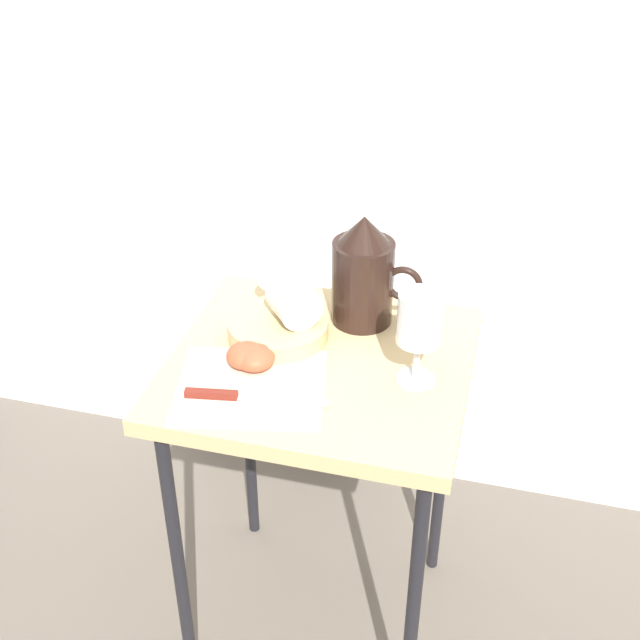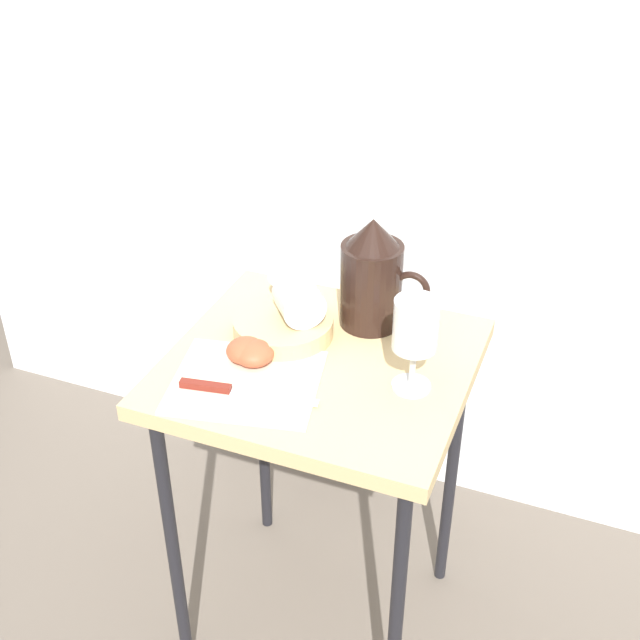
% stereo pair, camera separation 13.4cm
% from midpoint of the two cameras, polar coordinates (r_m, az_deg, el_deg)
% --- Properties ---
extents(ground_plane, '(6.00, 6.00, 0.00)m').
position_cam_midpoint_polar(ground_plane, '(1.86, -2.20, -19.85)').
color(ground_plane, '#665B51').
extents(curtain_drape, '(2.40, 0.03, 1.88)m').
position_cam_midpoint_polar(curtain_drape, '(1.70, 2.09, 14.35)').
color(curtain_drape, white).
rests_on(curtain_drape, ground_plane).
extents(table, '(0.51, 0.47, 0.67)m').
position_cam_midpoint_polar(table, '(1.43, -2.70, -5.22)').
color(table, tan).
rests_on(table, ground_plane).
extents(linen_napkin, '(0.28, 0.25, 0.00)m').
position_cam_midpoint_polar(linen_napkin, '(1.33, -7.75, -4.76)').
color(linen_napkin, beige).
rests_on(linen_napkin, table).
extents(basket_tray, '(0.18, 0.18, 0.03)m').
position_cam_midpoint_polar(basket_tray, '(1.44, -5.61, -0.72)').
color(basket_tray, tan).
rests_on(basket_tray, table).
extents(pitcher, '(0.16, 0.11, 0.21)m').
position_cam_midpoint_polar(pitcher, '(1.45, 0.40, 2.76)').
color(pitcher, black).
rests_on(pitcher, table).
extents(wine_glass_upright, '(0.07, 0.07, 0.16)m').
position_cam_midpoint_polar(wine_glass_upright, '(1.28, 3.98, -0.35)').
color(wine_glass_upright, silver).
rests_on(wine_glass_upright, table).
extents(wine_glass_tipped_near, '(0.14, 0.15, 0.08)m').
position_cam_midpoint_polar(wine_glass_tipped_near, '(1.41, -4.63, 1.30)').
color(wine_glass_tipped_near, silver).
rests_on(wine_glass_tipped_near, basket_tray).
extents(apple_half_left, '(0.07, 0.07, 0.04)m').
position_cam_midpoint_polar(apple_half_left, '(1.37, -7.96, -2.56)').
color(apple_half_left, '#C15133').
rests_on(apple_half_left, linen_napkin).
extents(apple_half_right, '(0.07, 0.07, 0.04)m').
position_cam_midpoint_polar(apple_half_right, '(1.36, -7.39, -2.72)').
color(apple_half_right, '#C15133').
rests_on(apple_half_right, linen_napkin).
extents(knife, '(0.23, 0.05, 0.01)m').
position_cam_midpoint_polar(knife, '(1.31, -8.94, -5.38)').
color(knife, silver).
rests_on(knife, linen_napkin).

